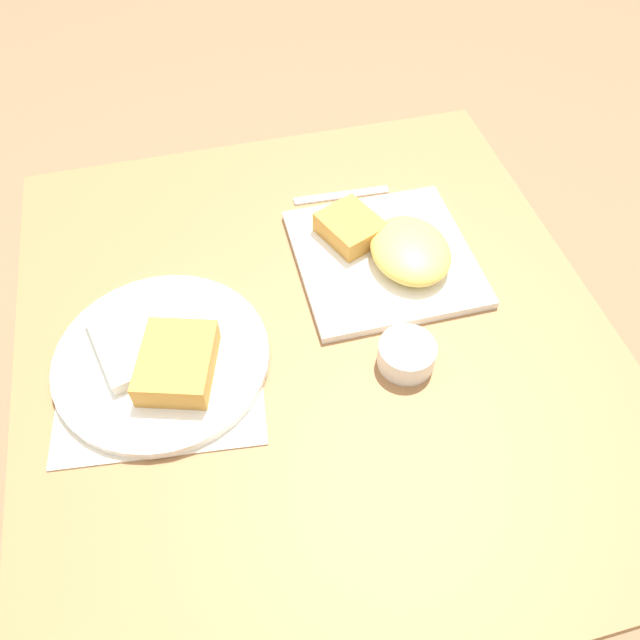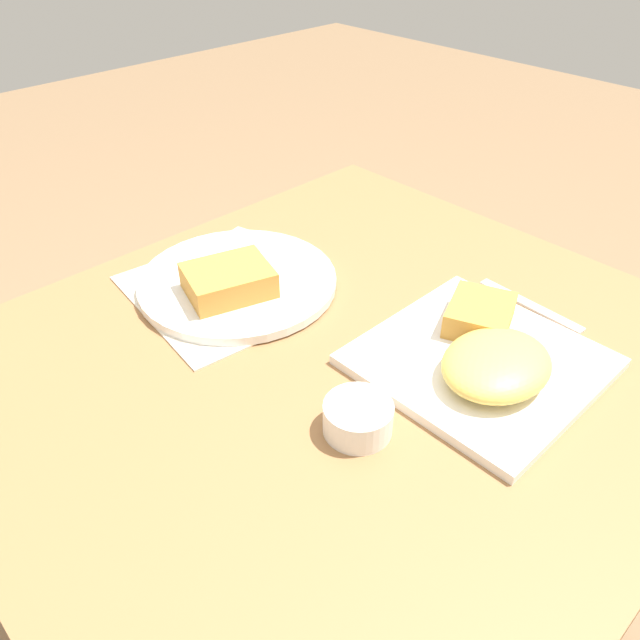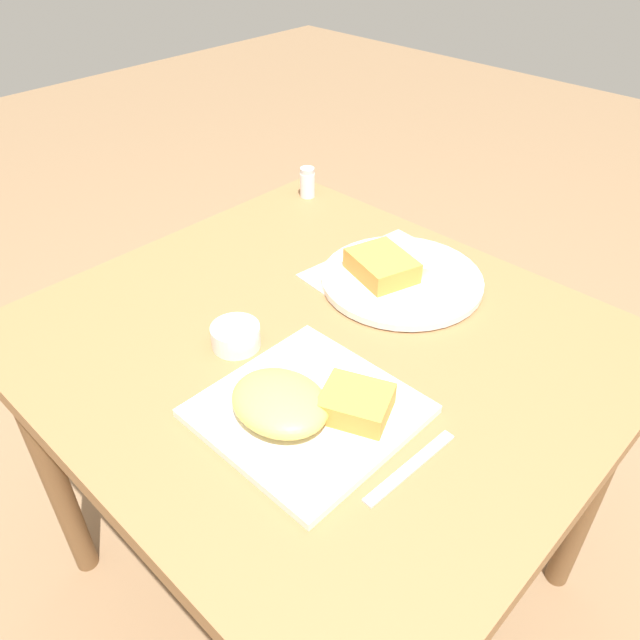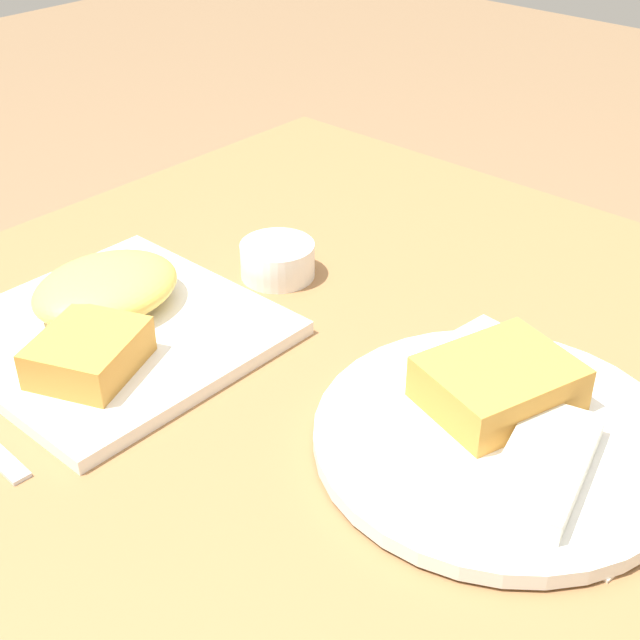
# 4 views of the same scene
# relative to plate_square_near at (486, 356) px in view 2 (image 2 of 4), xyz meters

# --- Properties ---
(ground_plane) EXTENTS (8.00, 8.00, 0.00)m
(ground_plane) POSITION_rel_plate_square_near_xyz_m (-0.11, 0.15, -0.73)
(ground_plane) COLOR #846647
(dining_table) EXTENTS (0.95, 0.86, 0.71)m
(dining_table) POSITION_rel_plate_square_near_xyz_m (-0.11, 0.15, -0.11)
(dining_table) COLOR olive
(dining_table) RESTS_ON ground_plane
(menu_card) EXTENTS (0.23, 0.30, 0.00)m
(menu_card) POSITION_rel_plate_square_near_xyz_m (-0.16, 0.38, -0.02)
(menu_card) COLOR beige
(menu_card) RESTS_ON dining_table
(plate_square_near) EXTENTS (0.28, 0.28, 0.06)m
(plate_square_near) POSITION_rel_plate_square_near_xyz_m (0.00, 0.00, 0.00)
(plate_square_near) COLOR white
(plate_square_near) RESTS_ON dining_table
(plate_oval_far) EXTENTS (0.30, 0.30, 0.05)m
(plate_oval_far) POSITION_rel_plate_square_near_xyz_m (-0.12, 0.37, -0.00)
(plate_oval_far) COLOR white
(plate_oval_far) RESTS_ON menu_card
(sauce_ramekin) EXTENTS (0.08, 0.08, 0.04)m
(sauce_ramekin) POSITION_rel_plate_square_near_xyz_m (-0.20, 0.04, -0.00)
(sauce_ramekin) COLOR white
(sauce_ramekin) RESTS_ON dining_table
(butter_knife) EXTENTS (0.02, 0.17, 0.00)m
(butter_knife) POSITION_rel_plate_square_near_xyz_m (0.17, 0.03, -0.02)
(butter_knife) COLOR silver
(butter_knife) RESTS_ON dining_table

